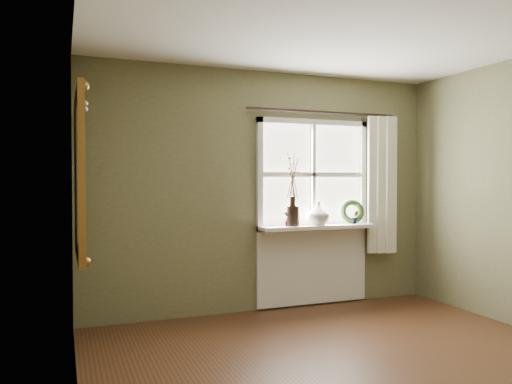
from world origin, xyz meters
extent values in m
plane|color=silver|center=(0.00, 0.00, 2.60)|extent=(4.50, 4.50, 0.00)
cube|color=#676543|center=(0.00, 2.30, 1.30)|extent=(4.00, 0.10, 2.60)
cube|color=#676543|center=(-2.05, 0.00, 1.30)|extent=(0.10, 4.50, 2.60)
cube|color=white|center=(0.55, 2.22, 0.89)|extent=(1.36, 0.06, 0.06)
cube|color=white|center=(0.55, 2.22, 2.07)|extent=(1.36, 0.06, 0.06)
cube|color=white|center=(-0.10, 2.22, 1.48)|extent=(0.06, 0.06, 1.24)
cube|color=white|center=(1.20, 2.22, 1.48)|extent=(0.06, 0.06, 1.24)
cube|color=white|center=(0.55, 2.22, 1.48)|extent=(1.24, 0.05, 0.04)
cube|color=white|center=(0.55, 2.22, 1.48)|extent=(0.04, 0.05, 1.12)
cube|color=white|center=(0.23, 2.25, 1.77)|extent=(0.59, 0.01, 0.53)
cube|color=white|center=(0.88, 2.25, 1.77)|extent=(0.59, 0.01, 0.53)
cube|color=white|center=(0.23, 2.25, 1.19)|extent=(0.59, 0.01, 0.53)
cube|color=white|center=(0.88, 2.25, 1.19)|extent=(0.59, 0.01, 0.53)
cube|color=white|center=(0.55, 2.12, 0.90)|extent=(1.36, 0.26, 0.04)
cube|color=white|center=(0.55, 2.23, 0.46)|extent=(1.36, 0.04, 0.88)
cylinder|color=black|center=(0.24, 2.12, 1.03)|extent=(0.17, 0.17, 0.22)
imported|color=beige|center=(0.56, 2.12, 1.05)|extent=(0.33, 0.33, 0.26)
torus|color=#29411D|center=(1.02, 2.16, 1.03)|extent=(0.30, 0.20, 0.29)
imported|color=#29411D|center=(0.18, 2.12, 1.00)|extent=(0.09, 0.07, 0.17)
imported|color=#29411D|center=(1.04, 2.12, 1.00)|extent=(0.10, 0.09, 0.15)
cube|color=silver|center=(1.39, 2.13, 1.37)|extent=(0.36, 0.12, 1.59)
cylinder|color=black|center=(0.65, 2.17, 2.18)|extent=(1.84, 0.03, 0.03)
cube|color=white|center=(-1.97, 1.42, 1.46)|extent=(0.02, 0.92, 1.13)
cube|color=#A97032|center=(-1.96, 1.42, 2.08)|extent=(0.05, 1.11, 0.10)
cube|color=#A97032|center=(-1.96, 1.42, 0.85)|extent=(0.05, 1.11, 0.10)
cube|color=#A97032|center=(-1.96, 0.91, 1.46)|extent=(0.05, 0.10, 1.13)
cube|color=#A97032|center=(-1.96, 1.93, 1.46)|extent=(0.05, 0.10, 1.13)
sphere|color=silver|center=(-1.91, 1.39, 2.02)|extent=(0.04, 0.04, 0.04)
sphere|color=silver|center=(-1.91, 1.42, 1.98)|extent=(0.04, 0.04, 0.04)
sphere|color=silver|center=(-1.91, 1.45, 2.03)|extent=(0.04, 0.04, 0.04)
camera|label=1|loc=(-2.09, -2.78, 1.42)|focal=35.00mm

